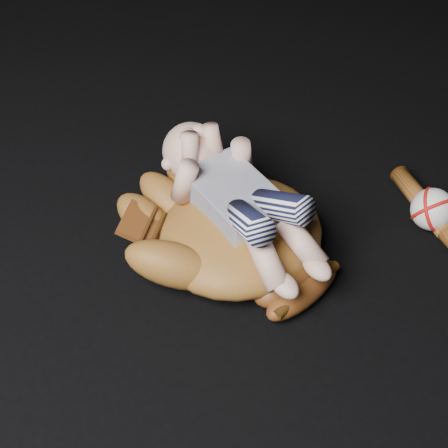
{
  "coord_description": "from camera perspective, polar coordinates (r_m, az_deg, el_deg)",
  "views": [
    {
      "loc": [
        -0.4,
        -0.59,
        0.82
      ],
      "look_at": [
        -0.12,
        0.12,
        0.07
      ],
      "focal_mm": 50.0,
      "sensor_mm": 36.0,
      "label": 1
    }
  ],
  "objects": [
    {
      "name": "baseball",
      "position": [
        1.21,
        18.52,
        1.28
      ],
      "size": [
        0.1,
        0.1,
        0.08
      ],
      "primitive_type": "sphere",
      "rotation": [
        0.0,
        0.0,
        0.39
      ],
      "color": "white",
      "rests_on": "ground"
    },
    {
      "name": "baseball_glove",
      "position": [
        1.07,
        1.46,
        -0.35
      ],
      "size": [
        0.51,
        0.54,
        0.13
      ],
      "primitive_type": null,
      "rotation": [
        0.0,
        0.0,
        0.41
      ],
      "color": "brown",
      "rests_on": "ground"
    },
    {
      "name": "newborn_baby",
      "position": [
        1.03,
        1.84,
        2.32
      ],
      "size": [
        0.26,
        0.43,
        0.16
      ],
      "primitive_type": null,
      "rotation": [
        0.0,
        0.0,
        0.21
      ],
      "color": "#D49E88",
      "rests_on": "baseball_glove"
    }
  ]
}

